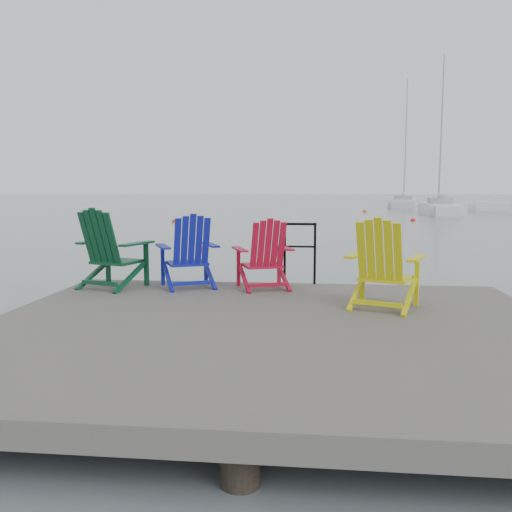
# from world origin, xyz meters

# --- Properties ---
(ground) EXTENTS (400.00, 400.00, 0.00)m
(ground) POSITION_xyz_m (0.00, 0.00, 0.00)
(ground) COLOR slate
(ground) RESTS_ON ground
(dock) EXTENTS (6.00, 5.00, 1.40)m
(dock) POSITION_xyz_m (0.00, 0.00, 0.35)
(dock) COLOR #2F2D2A
(dock) RESTS_ON ground
(handrail) EXTENTS (0.48, 0.04, 0.90)m
(handrail) POSITION_xyz_m (0.25, 2.45, 1.04)
(handrail) COLOR black
(handrail) RESTS_ON dock
(chair_green) EXTENTS (1.04, 0.99, 1.10)m
(chair_green) POSITION_xyz_m (-2.38, 1.83, 1.05)
(chair_green) COLOR #0B3C21
(chair_green) RESTS_ON dock
(chair_blue) EXTENTS (1.00, 0.96, 1.02)m
(chair_blue) POSITION_xyz_m (-1.29, 1.98, 1.01)
(chair_blue) COLOR #0E1692
(chair_blue) RESTS_ON dock
(chair_red) EXTENTS (0.92, 0.88, 0.97)m
(chair_red) POSITION_xyz_m (-0.23, 1.98, 0.99)
(chair_red) COLOR #A80C27
(chair_red) RESTS_ON dock
(chair_yellow) EXTENTS (1.00, 0.95, 1.04)m
(chair_yellow) POSITION_xyz_m (1.25, 0.88, 1.03)
(chair_yellow) COLOR #CBC60B
(chair_yellow) RESTS_ON dock
(sailboat_near) EXTENTS (3.19, 9.15, 12.31)m
(sailboat_near) POSITION_xyz_m (10.07, 37.73, 0.35)
(sailboat_near) COLOR silver
(sailboat_near) RESTS_ON ground
(sailboat_mid) EXTENTS (4.57, 10.37, 13.67)m
(sailboat_mid) POSITION_xyz_m (9.92, 53.70, 0.35)
(sailboat_mid) COLOR silver
(sailboat_mid) RESTS_ON ground
(buoy_a) EXTENTS (0.32, 0.32, 0.32)m
(buoy_a) POSITION_xyz_m (-2.91, 10.79, 0.00)
(buoy_a) COLOR red
(buoy_a) RESTS_ON ground
(buoy_b) EXTENTS (0.35, 0.35, 0.35)m
(buoy_b) POSITION_xyz_m (-7.48, 24.95, 0.00)
(buoy_b) COLOR red
(buoy_b) RESTS_ON ground
(buoy_c) EXTENTS (0.33, 0.33, 0.33)m
(buoy_c) POSITION_xyz_m (6.36, 27.72, 0.00)
(buoy_c) COLOR red
(buoy_c) RESTS_ON ground
(buoy_d) EXTENTS (0.36, 0.36, 0.36)m
(buoy_d) POSITION_xyz_m (4.63, 40.00, 0.00)
(buoy_d) COLOR red
(buoy_d) RESTS_ON ground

